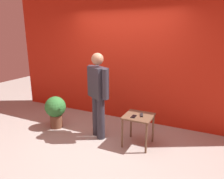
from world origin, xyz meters
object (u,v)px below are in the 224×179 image
object	(u,v)px
standing_person	(98,92)
potted_plant	(56,109)
tv_remote	(142,115)
side_table	(138,120)
cell_phone	(134,116)

from	to	relation	value
standing_person	potted_plant	distance (m)	1.15
standing_person	tv_remote	distance (m)	0.91
side_table	cell_phone	xyz separation A→B (m)	(-0.06, -0.09, 0.10)
standing_person	side_table	bearing A→B (deg)	2.26
cell_phone	tv_remote	world-z (taller)	tv_remote
side_table	tv_remote	size ratio (longest dim) A/B	3.34
standing_person	cell_phone	size ratio (longest dim) A/B	11.37
side_table	tv_remote	world-z (taller)	tv_remote
standing_person	tv_remote	world-z (taller)	standing_person
standing_person	cell_phone	bearing A→B (deg)	-4.83
cell_phone	side_table	bearing A→B (deg)	59.29
standing_person	tv_remote	xyz separation A→B (m)	(0.84, 0.06, -0.34)
cell_phone	potted_plant	size ratio (longest dim) A/B	0.21
standing_person	potted_plant	bearing A→B (deg)	-178.33
tv_remote	potted_plant	size ratio (longest dim) A/B	0.25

